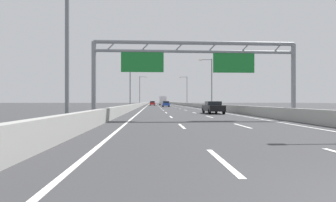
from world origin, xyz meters
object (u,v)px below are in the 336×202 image
object	(u,v)px
streetlamp_left_mid	(131,80)
white_car	(152,103)
streetlamp_right_far	(186,89)
red_car	(152,103)
streetlamp_right_mid	(211,80)
black_car	(213,107)
blue_car	(166,104)
sign_gantry	(194,60)
streetlamp_left_far	(140,89)
box_truck	(163,100)
streetlamp_left_near	(72,21)

from	to	relation	value
streetlamp_left_mid	white_car	xyz separation A→B (m)	(3.70, 78.95, -4.69)
streetlamp_right_far	red_car	size ratio (longest dim) A/B	2.30
streetlamp_right_mid	white_car	world-z (taller)	streetlamp_right_mid
black_car	white_car	xyz separation A→B (m)	(-7.42, 97.57, -0.03)
blue_car	streetlamp_right_far	bearing A→B (deg)	66.16
sign_gantry	streetlamp_left_mid	bearing A→B (deg)	104.52
streetlamp_left_far	white_car	bearing A→B (deg)	85.04
streetlamp_right_mid	streetlamp_right_far	size ratio (longest dim) A/B	1.00
sign_gantry	red_car	xyz separation A→B (m)	(-3.46, 66.14, -4.07)
streetlamp_right_mid	streetlamp_right_far	distance (m)	36.30
black_car	box_truck	distance (m)	66.46
streetlamp_right_far	black_car	world-z (taller)	streetlamp_right_far
red_car	white_car	xyz separation A→B (m)	(-0.17, 41.12, -0.04)
black_car	sign_gantry	bearing A→B (deg)	-111.34
sign_gantry	box_truck	distance (m)	76.12
sign_gantry	streetlamp_right_far	distance (m)	65.06
sign_gantry	streetlamp_left_near	distance (m)	10.86
streetlamp_left_mid	streetlamp_right_far	world-z (taller)	same
streetlamp_right_mid	streetlamp_right_far	xyz separation A→B (m)	(0.00, 36.30, 0.00)
streetlamp_left_mid	red_car	bearing A→B (deg)	84.15
streetlamp_right_mid	white_car	xyz separation A→B (m)	(-11.23, 78.95, -4.69)
streetlamp_left_far	streetlamp_right_far	world-z (taller)	same
streetlamp_left_mid	streetlamp_left_near	bearing A→B (deg)	-90.00
red_car	sign_gantry	bearing A→B (deg)	-87.01
streetlamp_left_mid	blue_car	world-z (taller)	streetlamp_left_mid
streetlamp_right_far	blue_car	size ratio (longest dim) A/B	2.07
streetlamp_right_far	blue_car	xyz separation A→B (m)	(-7.52, -17.01, -4.65)
streetlamp_left_near	streetlamp_left_far	size ratio (longest dim) A/B	1.00
sign_gantry	blue_car	xyz separation A→B (m)	(0.08, 47.60, -4.08)
white_car	streetlamp_left_far	bearing A→B (deg)	-94.96
streetlamp_left_far	red_car	size ratio (longest dim) A/B	2.30
blue_car	box_truck	xyz separation A→B (m)	(0.28, 28.45, 1.00)
streetlamp_left_mid	streetlamp_right_mid	size ratio (longest dim) A/B	1.00
sign_gantry	black_car	xyz separation A→B (m)	(3.79, 9.69, -4.08)
streetlamp_right_mid	streetlamp_left_far	xyz separation A→B (m)	(-14.93, 36.30, 0.00)
streetlamp_right_mid	white_car	distance (m)	79.88
streetlamp_left_far	black_car	bearing A→B (deg)	-78.56
sign_gantry	black_car	size ratio (longest dim) A/B	3.64
sign_gantry	streetlamp_left_near	world-z (taller)	streetlamp_left_near
streetlamp_left_mid	blue_car	xyz separation A→B (m)	(7.41, 19.30, -4.65)
red_car	blue_car	distance (m)	18.87
streetlamp_left_mid	streetlamp_left_far	size ratio (longest dim) A/B	1.00
sign_gantry	streetlamp_left_far	world-z (taller)	streetlamp_left_far
streetlamp_left_mid	black_car	bearing A→B (deg)	-59.16
streetlamp_right_far	red_car	xyz separation A→B (m)	(-11.06, 1.53, -4.64)
sign_gantry	streetlamp_right_mid	xyz separation A→B (m)	(7.60, 28.31, 0.57)
streetlamp_left_near	black_car	xyz separation A→B (m)	(11.12, 17.69, -4.65)
streetlamp_right_far	white_car	xyz separation A→B (m)	(-11.23, 42.65, -4.69)
streetlamp_left_far	box_truck	bearing A→B (deg)	56.10
blue_car	white_car	world-z (taller)	blue_car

